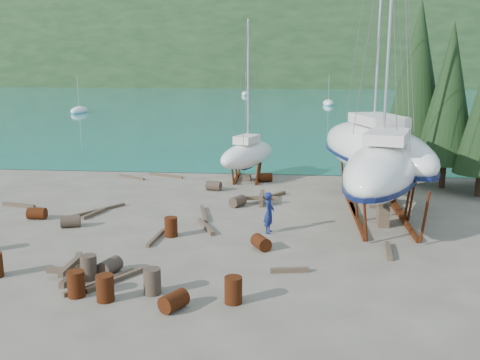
# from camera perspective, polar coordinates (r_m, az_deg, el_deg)

# --- Properties ---
(ground) EXTENTS (600.00, 600.00, 0.00)m
(ground) POSITION_cam_1_polar(r_m,az_deg,el_deg) (22.89, -2.58, -6.95)
(ground) COLOR #5C5549
(ground) RESTS_ON ground
(bay_water) EXTENTS (700.00, 700.00, 0.00)m
(bay_water) POSITION_cam_1_polar(r_m,az_deg,el_deg) (336.49, 4.97, 10.94)
(bay_water) COLOR teal
(bay_water) RESTS_ON ground
(far_hill) EXTENTS (800.00, 360.00, 110.00)m
(far_hill) POSITION_cam_1_polar(r_m,az_deg,el_deg) (341.49, 4.98, 10.96)
(far_hill) COLOR #1A3319
(far_hill) RESTS_ON ground
(far_house_left) EXTENTS (6.60, 5.60, 5.60)m
(far_house_left) POSITION_cam_1_polar(r_m,az_deg,el_deg) (220.65, -11.41, 10.84)
(far_house_left) COLOR beige
(far_house_left) RESTS_ON ground
(far_house_center) EXTENTS (6.60, 5.60, 5.60)m
(far_house_center) POSITION_cam_1_polar(r_m,az_deg,el_deg) (212.70, -0.83, 11.03)
(far_house_center) COLOR beige
(far_house_center) RESTS_ON ground
(far_house_right) EXTENTS (6.60, 5.60, 5.60)m
(far_house_right) POSITION_cam_1_polar(r_m,az_deg,el_deg) (213.16, 12.90, 10.73)
(far_house_right) COLOR beige
(far_house_right) RESTS_ON ground
(cypress_near_right) EXTENTS (3.60, 3.60, 10.00)m
(cypress_near_right) POSITION_cam_1_polar(r_m,az_deg,el_deg) (34.75, 21.43, 8.57)
(cypress_near_right) COLOR black
(cypress_near_right) RESTS_ON ground
(cypress_back_left) EXTENTS (4.14, 4.14, 11.50)m
(cypress_back_left) POSITION_cam_1_polar(r_m,az_deg,el_deg) (36.29, 18.36, 10.29)
(cypress_back_left) COLOR black
(cypress_back_left) RESTS_ON ground
(moored_boat_left) EXTENTS (2.00, 5.00, 6.05)m
(moored_boat_left) POSITION_cam_1_polar(r_m,az_deg,el_deg) (88.14, -16.77, 7.11)
(moored_boat_left) COLOR white
(moored_boat_left) RESTS_ON ground
(moored_boat_mid) EXTENTS (2.00, 5.00, 6.05)m
(moored_boat_mid) POSITION_cam_1_polar(r_m,az_deg,el_deg) (101.88, 9.40, 8.09)
(moored_boat_mid) COLOR white
(moored_boat_mid) RESTS_ON ground
(moored_boat_far) EXTENTS (2.00, 5.00, 6.05)m
(moored_boat_far) POSITION_cam_1_polar(r_m,az_deg,el_deg) (132.05, 0.60, 9.17)
(moored_boat_far) COLOR white
(moored_boat_far) RESTS_ON ground
(large_sailboat_near) EXTENTS (6.29, 11.45, 17.32)m
(large_sailboat_near) POSITION_cam_1_polar(r_m,az_deg,el_deg) (26.25, 15.09, 1.44)
(large_sailboat_near) COLOR white
(large_sailboat_near) RESTS_ON ground
(large_sailboat_far) EXTENTS (6.53, 12.40, 18.83)m
(large_sailboat_far) POSITION_cam_1_polar(r_m,az_deg,el_deg) (29.69, 14.17, 3.26)
(large_sailboat_far) COLOR white
(large_sailboat_far) RESTS_ON ground
(small_sailboat_shore) EXTENTS (4.27, 6.75, 10.34)m
(small_sailboat_shore) POSITION_cam_1_polar(r_m,az_deg,el_deg) (35.31, 0.80, 2.78)
(small_sailboat_shore) COLOR white
(small_sailboat_shore) RESTS_ON ground
(worker) EXTENTS (0.58, 0.77, 1.90)m
(worker) POSITION_cam_1_polar(r_m,az_deg,el_deg) (24.26, 3.12, -3.49)
(worker) COLOR navy
(worker) RESTS_ON ground
(drum_1) EXTENTS (0.82, 1.01, 0.58)m
(drum_1) POSITION_cam_1_polar(r_m,az_deg,el_deg) (20.33, -13.72, -8.95)
(drum_1) COLOR #2D2823
(drum_1) RESTS_ON ground
(drum_2) EXTENTS (0.90, 0.60, 0.58)m
(drum_2) POSITION_cam_1_polar(r_m,az_deg,el_deg) (28.34, -20.84, -3.35)
(drum_2) COLOR #5A2D0F
(drum_2) RESTS_ON ground
(drum_3) EXTENTS (0.58, 0.58, 0.88)m
(drum_3) POSITION_cam_1_polar(r_m,az_deg,el_deg) (18.73, -17.08, -10.55)
(drum_3) COLOR #5A2D0F
(drum_3) RESTS_ON ground
(drum_4) EXTENTS (1.01, 0.81, 0.58)m
(drum_4) POSITION_cam_1_polar(r_m,az_deg,el_deg) (34.89, 2.68, 0.28)
(drum_4) COLOR #5A2D0F
(drum_4) RESTS_ON ground
(drum_6) EXTENTS (0.93, 1.05, 0.58)m
(drum_6) POSITION_cam_1_polar(r_m,az_deg,el_deg) (22.29, 2.26, -6.69)
(drum_6) COLOR #5A2D0F
(drum_6) RESTS_ON ground
(drum_7) EXTENTS (0.58, 0.58, 0.88)m
(drum_7) POSITION_cam_1_polar(r_m,az_deg,el_deg) (17.48, -0.72, -11.65)
(drum_7) COLOR #5A2D0F
(drum_7) RESTS_ON ground
(drum_9) EXTENTS (0.99, 0.77, 0.58)m
(drum_9) POSITION_cam_1_polar(r_m,az_deg,el_deg) (32.49, -2.80, -0.62)
(drum_9) COLOR #2D2823
(drum_9) RESTS_ON ground
(drum_10) EXTENTS (0.58, 0.58, 0.88)m
(drum_10) POSITION_cam_1_polar(r_m,az_deg,el_deg) (18.16, -14.20, -11.11)
(drum_10) COLOR #5A2D0F
(drum_10) RESTS_ON ground
(drum_11) EXTENTS (0.96, 1.05, 0.58)m
(drum_11) POSITION_cam_1_polar(r_m,az_deg,el_deg) (28.83, -0.24, -2.27)
(drum_11) COLOR #2D2823
(drum_11) RESTS_ON ground
(drum_12) EXTENTS (0.95, 1.05, 0.58)m
(drum_12) POSITION_cam_1_polar(r_m,az_deg,el_deg) (17.22, -7.07, -12.69)
(drum_12) COLOR #5A2D0F
(drum_12) RESTS_ON ground
(drum_14) EXTENTS (0.58, 0.58, 0.88)m
(drum_14) POSITION_cam_1_polar(r_m,az_deg,el_deg) (24.05, -7.37, -4.97)
(drum_14) COLOR #5A2D0F
(drum_14) RESTS_ON ground
(drum_15) EXTENTS (1.01, 0.82, 0.58)m
(drum_15) POSITION_cam_1_polar(r_m,az_deg,el_deg) (26.45, -17.62, -4.21)
(drum_15) COLOR #2D2823
(drum_15) RESTS_ON ground
(drum_16) EXTENTS (0.58, 0.58, 0.88)m
(drum_16) POSITION_cam_1_polar(r_m,az_deg,el_deg) (20.04, -15.83, -8.94)
(drum_16) COLOR #2D2823
(drum_16) RESTS_ON ground
(drum_17) EXTENTS (0.58, 0.58, 0.88)m
(drum_17) POSITION_cam_1_polar(r_m,az_deg,el_deg) (18.36, -9.34, -10.62)
(drum_17) COLOR #2D2823
(drum_17) RESTS_ON ground
(timber_0) EXTENTS (2.09, 1.33, 0.14)m
(timber_0) POSITION_cam_1_polar(r_m,az_deg,el_deg) (36.72, -11.49, 0.30)
(timber_0) COLOR brown
(timber_0) RESTS_ON ground
(timber_1) EXTENTS (0.40, 1.93, 0.19)m
(timber_1) POSITION_cam_1_polar(r_m,az_deg,el_deg) (22.74, 15.56, -7.27)
(timber_1) COLOR brown
(timber_1) RESTS_ON ground
(timber_2) EXTENTS (2.04, 0.64, 0.19)m
(timber_2) POSITION_cam_1_polar(r_m,az_deg,el_deg) (31.16, -22.54, -2.50)
(timber_2) COLOR brown
(timber_2) RESTS_ON ground
(timber_3) EXTENTS (1.82, 2.46, 0.15)m
(timber_3) POSITION_cam_1_polar(r_m,az_deg,el_deg) (19.63, -14.67, -10.47)
(timber_3) COLOR brown
(timber_3) RESTS_ON ground
(timber_4) EXTENTS (0.69, 1.80, 0.17)m
(timber_4) POSITION_cam_1_polar(r_m,az_deg,el_deg) (28.20, -15.29, -3.48)
(timber_4) COLOR brown
(timber_4) RESTS_ON ground
(timber_5) EXTENTS (1.68, 2.44, 0.16)m
(timber_5) POSITION_cam_1_polar(r_m,az_deg,el_deg) (19.76, -12.77, -10.20)
(timber_5) COLOR brown
(timber_5) RESTS_ON ground
(timber_6) EXTENTS (1.15, 1.51, 0.19)m
(timber_6) POSITION_cam_1_polar(r_m,az_deg,el_deg) (31.05, 3.82, -1.61)
(timber_6) COLOR brown
(timber_6) RESTS_ON ground
(timber_7) EXTENTS (1.45, 0.42, 0.17)m
(timber_7) POSITION_cam_1_polar(r_m,az_deg,el_deg) (20.07, 5.31, -9.55)
(timber_7) COLOR brown
(timber_7) RESTS_ON ground
(timber_8) EXTENTS (1.13, 2.17, 0.19)m
(timber_8) POSITION_cam_1_polar(r_m,az_deg,el_deg) (25.08, -3.67, -5.00)
(timber_8) COLOR brown
(timber_8) RESTS_ON ground
(timber_9) EXTENTS (2.54, 1.22, 0.15)m
(timber_9) POSITION_cam_1_polar(r_m,az_deg,el_deg) (36.83, -7.89, 0.48)
(timber_9) COLOR brown
(timber_9) RESTS_ON ground
(timber_10) EXTENTS (0.83, 2.75, 0.16)m
(timber_10) POSITION_cam_1_polar(r_m,az_deg,el_deg) (27.28, -3.89, -3.60)
(timber_10) COLOR brown
(timber_10) RESTS_ON ground
(timber_11) EXTENTS (0.32, 2.32, 0.15)m
(timber_11) POSITION_cam_1_polar(r_m,az_deg,el_deg) (23.85, -8.92, -6.09)
(timber_11) COLOR brown
(timber_11) RESTS_ON ground
(timber_15) EXTENTS (1.92, 2.63, 0.15)m
(timber_15) POSITION_cam_1_polar(r_m,az_deg,el_deg) (28.88, -14.72, -3.10)
(timber_15) COLOR brown
(timber_15) RESTS_ON ground
(timber_16) EXTENTS (0.97, 2.76, 0.23)m
(timber_16) POSITION_cam_1_polar(r_m,az_deg,el_deg) (21.09, -17.17, -8.89)
(timber_16) COLOR brown
(timber_16) RESTS_ON ground
(timber_pile_fore) EXTENTS (1.80, 1.80, 0.60)m
(timber_pile_fore) POSITION_cam_1_polar(r_m,az_deg,el_deg) (20.29, -17.55, -9.21)
(timber_pile_fore) COLOR brown
(timber_pile_fore) RESTS_ON ground
(timber_pile_aft) EXTENTS (1.80, 1.80, 0.60)m
(timber_pile_aft) POSITION_cam_1_polar(r_m,az_deg,el_deg) (29.45, 2.34, -1.95)
(timber_pile_aft) COLOR brown
(timber_pile_aft) RESTS_ON ground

